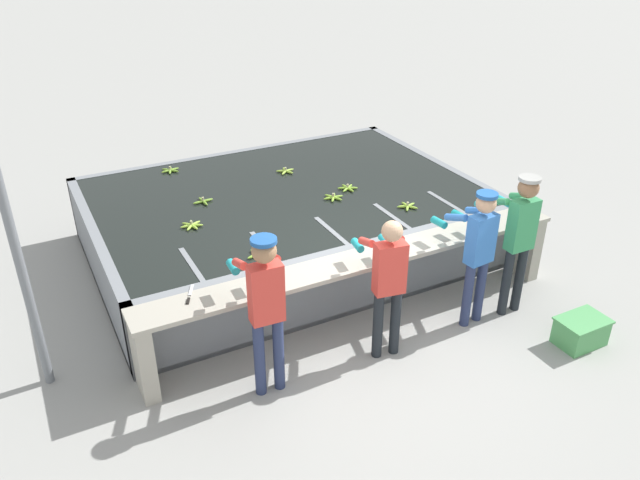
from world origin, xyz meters
TOP-DOWN VIEW (x-y plane):
  - ground_plane at (0.00, 0.00)m, footprint 80.00×80.00m
  - wash_tank at (0.00, 2.27)m, footprint 5.16×3.68m
  - work_ledge at (0.00, 0.23)m, footprint 5.16×0.45m
  - worker_0 at (-1.38, -0.27)m, footprint 0.43×0.73m
  - worker_1 at (-0.04, -0.32)m, footprint 0.48×0.74m
  - worker_2 at (1.17, -0.28)m, footprint 0.45×0.73m
  - worker_3 at (1.72, -0.32)m, footprint 0.41×0.73m
  - banana_bunch_floating_0 at (0.30, 2.91)m, footprint 0.27×0.27m
  - banana_bunch_floating_1 at (0.46, 1.77)m, footprint 0.28×0.27m
  - banana_bunch_floating_2 at (-1.45, 1.84)m, footprint 0.27×0.28m
  - banana_bunch_floating_3 at (-1.10, 2.45)m, footprint 0.28×0.28m
  - banana_bunch_floating_4 at (-1.01, 0.81)m, footprint 0.28×0.28m
  - banana_bunch_floating_5 at (-1.19, 3.72)m, footprint 0.28×0.28m
  - banana_bunch_floating_6 at (1.18, 1.08)m, footprint 0.28×0.27m
  - banana_bunch_floating_7 at (0.79, 1.95)m, footprint 0.27×0.28m
  - knife_0 at (-1.94, 0.34)m, footprint 0.18×0.33m
  - crate at (1.97, -1.21)m, footprint 0.55×0.39m
  - support_post_left at (-3.34, 0.86)m, footprint 0.09×0.09m

SIDE VIEW (x-z plane):
  - ground_plane at x=0.00m, z-range 0.00..0.00m
  - crate at x=1.97m, z-range 0.00..0.33m
  - wash_tank at x=0.00m, z-range -0.01..0.89m
  - work_ledge at x=0.00m, z-range 0.20..1.10m
  - knife_0 at x=-1.94m, z-range 0.90..0.92m
  - banana_bunch_floating_2 at x=-1.45m, z-range 0.88..0.95m
  - banana_bunch_floating_1 at x=0.46m, z-range 0.88..0.95m
  - banana_bunch_floating_5 at x=-1.19m, z-range 0.88..0.95m
  - banana_bunch_floating_7 at x=0.79m, z-range 0.88..0.95m
  - banana_bunch_floating_0 at x=0.30m, z-range 0.88..0.95m
  - banana_bunch_floating_6 at x=1.18m, z-range 0.88..0.95m
  - banana_bunch_floating_3 at x=-1.10m, z-range 0.88..0.95m
  - banana_bunch_floating_4 at x=-1.01m, z-range 0.88..0.95m
  - worker_1 at x=-0.04m, z-range 0.16..1.77m
  - worker_2 at x=1.17m, z-range 0.18..1.82m
  - worker_0 at x=-1.38m, z-range 0.19..1.92m
  - worker_3 at x=1.72m, z-range 0.20..1.94m
  - support_post_left at x=-3.34m, z-range 0.00..3.20m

